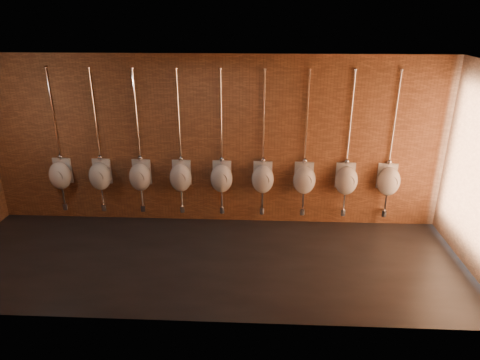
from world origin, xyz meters
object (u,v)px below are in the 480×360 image
at_px(urinal_7, 346,180).
at_px(urinal_4, 222,178).
at_px(urinal_1, 100,175).
at_px(urinal_6, 304,179).
at_px(urinal_2, 140,176).
at_px(urinal_5, 263,178).
at_px(urinal_0, 60,175).
at_px(urinal_8, 388,181).
at_px(urinal_3, 181,177).

bearing_deg(urinal_7, urinal_4, 180.00).
relative_size(urinal_1, urinal_6, 1.00).
distance_m(urinal_2, urinal_5, 2.32).
xyz_separation_m(urinal_0, urinal_5, (3.87, 0.00, 0.00)).
relative_size(urinal_0, urinal_4, 1.00).
height_order(urinal_0, urinal_1, same).
relative_size(urinal_2, urinal_4, 1.00).
distance_m(urinal_4, urinal_5, 0.77).
bearing_deg(urinal_2, urinal_8, 0.00).
xyz_separation_m(urinal_0, urinal_1, (0.77, 0.00, 0.00)).
relative_size(urinal_3, urinal_6, 1.00).
bearing_deg(urinal_6, urinal_3, 180.00).
distance_m(urinal_1, urinal_7, 4.65).
relative_size(urinal_5, urinal_6, 1.00).
relative_size(urinal_3, urinal_7, 1.00).
xyz_separation_m(urinal_0, urinal_4, (3.10, 0.00, 0.00)).
relative_size(urinal_0, urinal_5, 1.00).
bearing_deg(urinal_2, urinal_1, 180.00).
height_order(urinal_3, urinal_5, same).
distance_m(urinal_5, urinal_6, 0.77).
relative_size(urinal_4, urinal_8, 1.00).
bearing_deg(urinal_1, urinal_7, 0.00).
relative_size(urinal_4, urinal_7, 1.00).
bearing_deg(urinal_4, urinal_7, 0.00).
distance_m(urinal_1, urinal_5, 3.10).
distance_m(urinal_0, urinal_2, 1.55).
distance_m(urinal_1, urinal_3, 1.55).
distance_m(urinal_6, urinal_7, 0.77).
distance_m(urinal_5, urinal_8, 2.32).
bearing_deg(urinal_4, urinal_1, 180.00).
height_order(urinal_6, urinal_7, same).
bearing_deg(urinal_5, urinal_7, 0.00).
bearing_deg(urinal_6, urinal_4, 180.00).
xyz_separation_m(urinal_5, urinal_6, (0.77, 0.00, 0.00)).
bearing_deg(urinal_5, urinal_4, 180.00).
height_order(urinal_4, urinal_8, same).
height_order(urinal_1, urinal_5, same).
bearing_deg(urinal_8, urinal_1, 180.00).
xyz_separation_m(urinal_3, urinal_6, (2.32, 0.00, 0.00)).
bearing_deg(urinal_3, urinal_8, 0.00).
distance_m(urinal_0, urinal_6, 4.65).
height_order(urinal_2, urinal_4, same).
bearing_deg(urinal_3, urinal_2, 180.00).
distance_m(urinal_2, urinal_4, 1.55).
height_order(urinal_0, urinal_5, same).
bearing_deg(urinal_1, urinal_6, 0.00).
distance_m(urinal_1, urinal_4, 2.32).
bearing_deg(urinal_2, urinal_3, 0.00).
relative_size(urinal_6, urinal_8, 1.00).
relative_size(urinal_3, urinal_4, 1.00).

